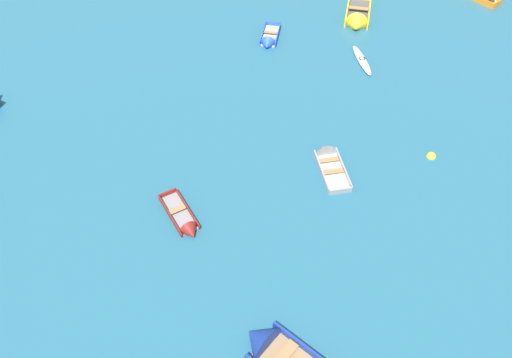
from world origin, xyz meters
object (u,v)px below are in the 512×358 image
rowboat_yellow_near_left (357,20)px  rowboat_deep_blue_foreground_center (277,354)px  rowboat_maroon_back_row_center (186,224)px  rowboat_blue_far_right (269,41)px  rowboat_grey_near_camera (327,157)px  kayak_white_far_left (362,60)px  mooring_buoy_between_boats_left (431,157)px

rowboat_yellow_near_left → rowboat_deep_blue_foreground_center: size_ratio=0.99×
rowboat_deep_blue_foreground_center → rowboat_maroon_back_row_center: bearing=119.6°
rowboat_yellow_near_left → rowboat_deep_blue_foreground_center: (-7.09, -22.22, -0.02)m
rowboat_blue_far_right → rowboat_deep_blue_foreground_center: 20.26m
rowboat_grey_near_camera → rowboat_deep_blue_foreground_center: (-3.33, -9.89, 0.07)m
rowboat_blue_far_right → rowboat_grey_near_camera: size_ratio=0.90×
rowboat_grey_near_camera → kayak_white_far_left: bearing=67.8°
rowboat_yellow_near_left → rowboat_maroon_back_row_center: (-10.57, -16.08, -0.11)m
rowboat_yellow_near_left → rowboat_blue_far_right: (-5.92, -1.99, -0.07)m
rowboat_deep_blue_foreground_center → kayak_white_far_left: bearing=69.8°
rowboat_yellow_near_left → mooring_buoy_between_boats_left: (1.44, -12.43, -0.23)m
rowboat_yellow_near_left → kayak_white_far_left: rowboat_yellow_near_left is taller
rowboat_blue_far_right → rowboat_deep_blue_foreground_center: size_ratio=0.65×
kayak_white_far_left → rowboat_yellow_near_left: bearing=83.4°
kayak_white_far_left → mooring_buoy_between_boats_left: 8.31m
rowboat_deep_blue_foreground_center → rowboat_maroon_back_row_center: (-3.49, 6.14, -0.08)m
rowboat_yellow_near_left → kayak_white_far_left: 4.38m
rowboat_maroon_back_row_center → mooring_buoy_between_boats_left: (12.01, 3.65, -0.12)m
rowboat_yellow_near_left → rowboat_grey_near_camera: bearing=-107.0°
rowboat_yellow_near_left → rowboat_grey_near_camera: (-3.76, -12.32, -0.09)m
rowboat_deep_blue_foreground_center → rowboat_maroon_back_row_center: 7.06m
rowboat_yellow_near_left → rowboat_grey_near_camera: rowboat_yellow_near_left is taller
rowboat_yellow_near_left → mooring_buoy_between_boats_left: 12.51m
rowboat_deep_blue_foreground_center → mooring_buoy_between_boats_left: (8.52, 9.79, -0.21)m
rowboat_yellow_near_left → rowboat_blue_far_right: bearing=-161.5°
rowboat_grey_near_camera → rowboat_yellow_near_left: bearing=73.0°
mooring_buoy_between_boats_left → rowboat_blue_far_right: bearing=125.2°
rowboat_grey_near_camera → mooring_buoy_between_boats_left: size_ratio=6.77×
rowboat_maroon_back_row_center → kayak_white_far_left: bearing=49.4°
rowboat_grey_near_camera → rowboat_maroon_back_row_center: rowboat_grey_near_camera is taller
rowboat_maroon_back_row_center → rowboat_deep_blue_foreground_center: bearing=-60.4°
rowboat_grey_near_camera → mooring_buoy_between_boats_left: (5.19, -0.10, -0.14)m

